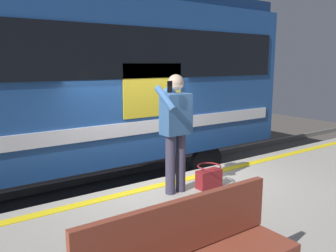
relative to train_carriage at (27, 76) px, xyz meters
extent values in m
plane|color=#4C4742|center=(-1.44, 2.33, -2.55)|extent=(25.70, 25.70, 0.00)
cube|color=yellow|center=(-1.44, 2.63, -1.58)|extent=(16.79, 0.16, 0.01)
cube|color=slate|center=(-1.44, 0.71, -2.47)|extent=(22.27, 0.08, 0.16)
cube|color=slate|center=(-1.44, -0.72, -2.47)|extent=(22.27, 0.08, 0.16)
cube|color=#1E478C|center=(0.00, -0.01, -0.10)|extent=(10.63, 2.77, 2.99)
cube|color=black|center=(0.00, 1.40, 0.42)|extent=(10.10, 0.03, 0.90)
cube|color=silver|center=(0.00, 1.40, -0.92)|extent=(10.10, 0.03, 0.24)
cube|color=gold|center=(-1.86, 1.40, -0.25)|extent=(1.25, 0.02, 0.98)
cylinder|color=black|center=(-3.45, 1.10, -1.97)|extent=(0.84, 0.12, 0.84)
cylinder|color=black|center=(-3.45, -1.12, -1.97)|extent=(0.84, 0.12, 0.84)
cylinder|color=#383347|center=(-1.30, 2.98, -1.16)|extent=(0.14, 0.14, 0.85)
cylinder|color=#383347|center=(-1.12, 2.98, -1.16)|extent=(0.14, 0.14, 0.85)
cube|color=#2D517F|center=(-1.21, 2.98, -0.45)|extent=(0.40, 0.24, 0.57)
sphere|color=#2D517F|center=(-1.21, 2.82, -0.19)|extent=(0.20, 0.20, 0.20)
sphere|color=beige|center=(-1.21, 2.98, -0.02)|extent=(0.22, 0.22, 0.22)
cylinder|color=#2D517F|center=(-1.46, 2.98, -0.51)|extent=(0.09, 0.09, 0.51)
cylinder|color=#2D517F|center=(-0.98, 3.06, -0.22)|extent=(0.09, 0.42, 0.33)
cube|color=black|center=(-0.98, 3.16, -0.06)|extent=(0.07, 0.02, 0.15)
cube|color=maroon|center=(-1.72, 3.11, -1.45)|extent=(0.39, 0.17, 0.27)
torus|color=maroon|center=(-1.72, 3.11, -1.25)|extent=(0.35, 0.35, 0.02)
cube|color=brown|center=(0.23, 5.00, -0.88)|extent=(1.62, 0.06, 0.40)
camera|label=1|loc=(1.62, 6.79, 0.24)|focal=37.23mm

